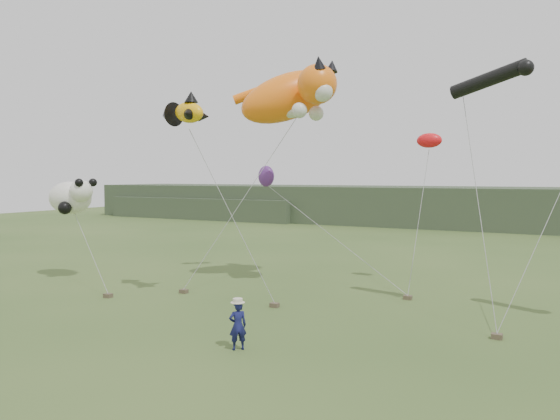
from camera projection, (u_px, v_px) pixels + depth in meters
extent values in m
plane|color=#385123|center=(223.00, 346.00, 16.54)|extent=(120.00, 120.00, 0.00)
cube|color=#2D3D28|center=(468.00, 207.00, 56.08)|extent=(90.00, 12.00, 4.00)
cube|color=#2D3D28|center=(211.00, 208.00, 67.53)|extent=(25.00, 8.00, 2.50)
imported|color=#14174C|center=(238.00, 326.00, 16.15)|extent=(0.62, 0.62, 1.45)
cube|color=brown|center=(184.00, 291.00, 24.01)|extent=(0.33, 0.26, 0.17)
cube|color=brown|center=(274.00, 305.00, 21.44)|extent=(0.33, 0.26, 0.17)
cube|color=brown|center=(497.00, 336.00, 17.26)|extent=(0.33, 0.26, 0.17)
cube|color=brown|center=(108.00, 296.00, 23.14)|extent=(0.33, 0.26, 0.17)
cube|color=brown|center=(408.00, 297.00, 22.77)|extent=(0.33, 0.26, 0.17)
ellipsoid|color=orange|center=(288.00, 97.00, 25.58)|extent=(5.24, 4.97, 3.61)
sphere|color=orange|center=(317.00, 84.00, 23.80)|extent=(1.74, 1.74, 1.74)
cone|color=black|center=(319.00, 62.00, 23.18)|extent=(0.54, 0.66, 0.66)
cone|color=black|center=(332.00, 66.00, 23.95)|extent=(0.54, 0.63, 0.62)
sphere|color=silver|center=(323.00, 92.00, 23.38)|extent=(0.87, 0.87, 0.87)
ellipsoid|color=silver|center=(289.00, 113.00, 25.28)|extent=(1.71, 0.85, 0.53)
sphere|color=silver|center=(299.00, 110.00, 23.63)|extent=(0.68, 0.68, 0.68)
sphere|color=silver|center=(316.00, 113.00, 24.74)|extent=(0.68, 0.68, 0.68)
cylinder|color=orange|center=(250.00, 94.00, 27.42)|extent=(1.81, 1.32, 1.05)
ellipsoid|color=#FFB20D|center=(189.00, 112.00, 21.89)|extent=(1.76, 1.03, 1.01)
cone|color=black|center=(168.00, 115.00, 22.81)|extent=(0.99, 1.16, 1.00)
cone|color=black|center=(191.00, 97.00, 21.80)|extent=(0.56, 0.56, 0.45)
cone|color=black|center=(187.00, 113.00, 21.25)|extent=(0.59, 0.62, 0.45)
cone|color=black|center=(204.00, 116.00, 22.23)|extent=(0.59, 0.62, 0.45)
cylinder|color=black|center=(489.00, 79.00, 19.85)|extent=(2.87, 1.20, 1.19)
sphere|color=black|center=(526.00, 68.00, 18.85)|extent=(0.56, 0.56, 0.56)
ellipsoid|color=white|center=(70.00, 198.00, 27.13)|extent=(2.45, 1.63, 1.63)
sphere|color=white|center=(81.00, 191.00, 26.36)|extent=(1.09, 1.09, 1.09)
sphere|color=black|center=(79.00, 183.00, 25.89)|extent=(0.40, 0.40, 0.40)
sphere|color=black|center=(93.00, 182.00, 26.52)|extent=(0.40, 0.40, 0.40)
sphere|color=black|center=(65.00, 208.00, 26.31)|extent=(0.63, 0.63, 0.63)
sphere|color=black|center=(65.00, 204.00, 27.73)|extent=(0.63, 0.63, 0.63)
ellipsoid|color=red|center=(429.00, 140.00, 25.12)|extent=(1.16, 0.68, 0.68)
ellipsoid|color=#572677|center=(266.00, 176.00, 29.09)|extent=(0.92, 0.61, 1.12)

